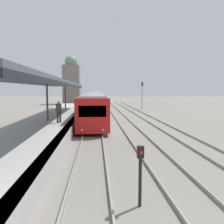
# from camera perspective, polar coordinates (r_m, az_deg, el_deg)

# --- Properties ---
(platform_canopy) EXTENTS (4.00, 26.83, 3.23)m
(platform_canopy) POSITION_cam_1_polar(r_m,az_deg,el_deg) (18.94, -16.56, 7.29)
(platform_canopy) COLOR #4C515B
(platform_canopy) RESTS_ON station_platform
(person_on_platform) EXTENTS (0.40, 0.40, 1.66)m
(person_on_platform) POSITION_cam_1_polar(r_m,az_deg,el_deg) (17.19, -13.76, 0.47)
(person_on_platform) COLOR #2D2D33
(person_on_platform) RESTS_ON station_platform
(train_near) EXTENTS (2.63, 66.29, 3.01)m
(train_near) POSITION_cam_1_polar(r_m,az_deg,el_deg) (49.10, -4.50, 3.61)
(train_near) COLOR red
(train_near) RESTS_ON ground_plane
(signal_post_near) EXTENTS (0.20, 0.21, 1.86)m
(signal_post_near) POSITION_cam_1_polar(r_m,az_deg,el_deg) (6.75, 7.39, -14.65)
(signal_post_near) COLOR black
(signal_post_near) RESTS_ON ground_plane
(signal_mast_far) EXTENTS (0.28, 0.29, 4.92)m
(signal_mast_far) POSITION_cam_1_polar(r_m,az_deg,el_deg) (39.50, 7.88, 5.13)
(signal_mast_far) COLOR gray
(signal_mast_far) RESTS_ON ground_plane
(distant_domed_building) EXTENTS (4.14, 4.14, 12.12)m
(distant_domed_building) POSITION_cam_1_polar(r_m,az_deg,el_deg) (56.68, -10.52, 7.94)
(distant_domed_building) COLOR slate
(distant_domed_building) RESTS_ON ground_plane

